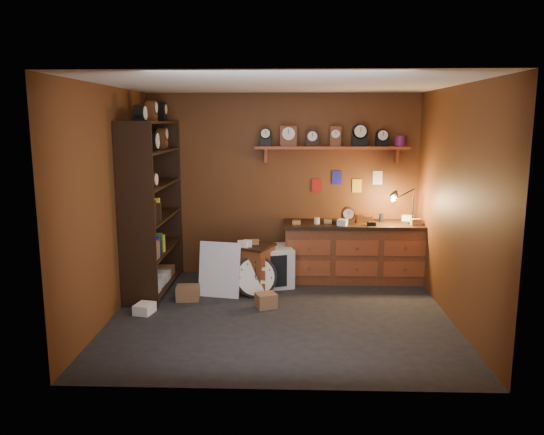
{
  "coord_description": "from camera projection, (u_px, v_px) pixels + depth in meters",
  "views": [
    {
      "loc": [
        0.1,
        -6.06,
        2.3
      ],
      "look_at": [
        -0.11,
        0.35,
        1.13
      ],
      "focal_mm": 35.0,
      "sensor_mm": 36.0,
      "label": 1
    }
  ],
  "objects": [
    {
      "name": "floor_box_a",
      "position": [
        188.0,
        293.0,
        6.9
      ],
      "size": [
        0.32,
        0.28,
        0.18
      ],
      "primitive_type": "cube",
      "rotation": [
        0.0,
        0.0,
        0.1
      ],
      "color": "brown",
      "rests_on": "ground"
    },
    {
      "name": "workbench",
      "position": [
        355.0,
        248.0,
        7.71
      ],
      "size": [
        2.07,
        0.66,
        1.36
      ],
      "color": "brown",
      "rests_on": "ground"
    },
    {
      "name": "floor",
      "position": [
        281.0,
        315.0,
        6.38
      ],
      "size": [
        4.0,
        4.0,
        0.0
      ],
      "primitive_type": "plane",
      "color": "black",
      "rests_on": "ground"
    },
    {
      "name": "floor_box_c",
      "position": [
        266.0,
        301.0,
        6.61
      ],
      "size": [
        0.3,
        0.28,
        0.18
      ],
      "primitive_type": "cube",
      "rotation": [
        0.0,
        0.0,
        0.4
      ],
      "color": "brown",
      "rests_on": "ground"
    },
    {
      "name": "floor_box_b",
      "position": [
        144.0,
        309.0,
        6.41
      ],
      "size": [
        0.25,
        0.28,
        0.12
      ],
      "primitive_type": "cube",
      "rotation": [
        0.0,
        0.0,
        -0.22
      ],
      "color": "white",
      "rests_on": "ground"
    },
    {
      "name": "big_round_clock",
      "position": [
        256.0,
        277.0,
        6.99
      ],
      "size": [
        0.56,
        0.18,
        0.56
      ],
      "color": "black",
      "rests_on": "ground"
    },
    {
      "name": "room_shell",
      "position": [
        285.0,
        171.0,
        6.17
      ],
      "size": [
        4.02,
        3.62,
        2.71
      ],
      "color": "#5E3316",
      "rests_on": "ground"
    },
    {
      "name": "mini_fridge",
      "position": [
        272.0,
        266.0,
        7.47
      ],
      "size": [
        0.66,
        0.68,
        0.55
      ],
      "rotation": [
        0.0,
        0.0,
        0.29
      ],
      "color": "silver",
      "rests_on": "ground"
    },
    {
      "name": "white_panel",
      "position": [
        220.0,
        296.0,
        7.07
      ],
      "size": [
        0.58,
        0.26,
        0.74
      ],
      "primitive_type": "cube",
      "rotation": [
        -0.17,
        0.0,
        -0.2
      ],
      "color": "silver",
      "rests_on": "ground"
    },
    {
      "name": "shelving_unit",
      "position": [
        150.0,
        199.0,
        7.17
      ],
      "size": [
        0.47,
        1.6,
        2.58
      ],
      "color": "black",
      "rests_on": "ground"
    },
    {
      "name": "low_cabinet",
      "position": [
        251.0,
        265.0,
        7.22
      ],
      "size": [
        0.72,
        0.67,
        0.74
      ],
      "rotation": [
        0.0,
        0.0,
        -0.43
      ],
      "color": "brown",
      "rests_on": "ground"
    }
  ]
}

